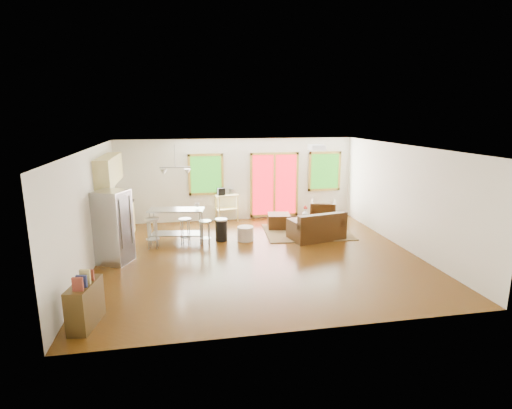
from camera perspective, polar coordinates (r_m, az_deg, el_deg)
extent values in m
cube|color=#3B2108|center=(9.73, 0.33, -7.35)|extent=(7.50, 7.00, 0.02)
cube|color=white|center=(9.17, 0.35, 8.21)|extent=(7.50, 7.00, 0.02)
cube|color=silver|center=(12.77, -2.66, 3.57)|extent=(7.50, 0.02, 2.60)
cube|color=silver|center=(9.42, -22.73, -0.73)|extent=(0.02, 7.00, 2.60)
cube|color=silver|center=(10.72, 20.49, 0.99)|extent=(0.02, 7.00, 2.60)
cube|color=silver|center=(6.08, 6.67, -6.89)|extent=(7.50, 0.02, 2.60)
cube|color=#1E5B13|center=(12.59, -7.16, 4.27)|extent=(0.94, 0.02, 1.14)
cube|color=#A68731|center=(12.52, -7.24, 7.04)|extent=(1.10, 0.05, 0.08)
cube|color=#A68731|center=(12.69, -7.08, 1.55)|extent=(1.10, 0.05, 0.08)
cube|color=#A68731|center=(12.57, -9.49, 4.19)|extent=(0.08, 0.05, 1.30)
cube|color=#A68731|center=(12.63, -4.85, 4.36)|extent=(0.08, 0.05, 1.30)
cube|color=red|center=(12.97, 2.64, 2.82)|extent=(1.44, 0.02, 1.94)
cube|color=#A68731|center=(12.83, 2.69, 7.26)|extent=(1.60, 0.05, 0.08)
cube|color=#A68731|center=(13.18, 2.60, -1.51)|extent=(1.60, 0.05, 0.08)
cube|color=#A68731|center=(12.82, -0.67, 2.71)|extent=(0.08, 0.05, 2.10)
cube|color=#A68731|center=(13.16, 5.87, 2.91)|extent=(0.08, 0.05, 2.10)
cube|color=#A68731|center=(12.97, 2.64, 2.82)|extent=(0.08, 0.05, 1.94)
cube|color=#1E5B13|center=(13.40, 9.78, 4.70)|extent=(0.94, 0.02, 1.14)
cube|color=#A68731|center=(13.33, 9.88, 7.29)|extent=(1.10, 0.05, 0.08)
cube|color=#A68731|center=(13.49, 9.68, 2.13)|extent=(1.10, 0.05, 0.08)
cube|color=#A68731|center=(13.23, 7.70, 4.67)|extent=(0.08, 0.05, 1.30)
cube|color=#A68731|center=(13.58, 11.81, 4.72)|extent=(0.08, 0.05, 1.30)
cube|color=#466239|center=(11.68, 7.30, -3.89)|extent=(2.54, 2.02, 0.02)
cube|color=black|center=(11.07, 8.59, -3.84)|extent=(1.58, 1.10, 0.40)
cube|color=black|center=(10.71, 9.52, -2.30)|extent=(1.45, 0.49, 0.36)
cube|color=black|center=(10.69, 5.78, -2.81)|extent=(0.36, 0.84, 0.15)
cube|color=black|center=(11.32, 11.34, -2.11)|extent=(0.36, 0.84, 0.15)
cube|color=black|center=(10.88, 7.08, -2.67)|extent=(0.69, 0.64, 0.12)
cube|color=black|center=(11.20, 9.90, -2.31)|extent=(0.69, 0.64, 0.12)
cube|color=#3B2A10|center=(11.86, 7.49, -2.01)|extent=(1.02, 0.83, 0.04)
cube|color=#3B2A10|center=(11.53, 6.70, -3.33)|extent=(0.07, 0.07, 0.32)
cube|color=#3B2A10|center=(12.00, 9.42, -2.76)|extent=(0.07, 0.07, 0.32)
cube|color=#3B2A10|center=(11.81, 5.48, -2.90)|extent=(0.07, 0.07, 0.32)
cube|color=#3B2A10|center=(12.28, 8.19, -2.36)|extent=(0.07, 0.07, 0.32)
imported|color=black|center=(12.66, 9.53, -0.86)|extent=(0.97, 0.94, 0.79)
cube|color=black|center=(11.98, 3.27, -2.36)|extent=(0.74, 0.74, 0.43)
cylinder|color=beige|center=(10.80, -1.52, -4.17)|extent=(0.49, 0.49, 0.38)
imported|color=silver|center=(11.82, 7.08, -1.26)|extent=(0.20, 0.20, 0.19)
sphere|color=red|center=(11.81, 7.21, -0.51)|extent=(0.07, 0.07, 0.07)
sphere|color=red|center=(11.75, 6.98, -0.47)|extent=(0.07, 0.07, 0.07)
sphere|color=red|center=(11.81, 7.05, -0.30)|extent=(0.07, 0.07, 0.07)
imported|color=maroon|center=(11.63, 9.58, -1.27)|extent=(0.23, 0.05, 0.31)
cube|color=#D1C271|center=(11.19, -19.06, -2.91)|extent=(0.60, 2.20, 0.90)
cube|color=black|center=(11.08, -19.23, -0.57)|extent=(0.64, 2.24, 0.04)
cube|color=#D1C271|center=(10.92, -20.25, 4.68)|extent=(0.36, 2.20, 0.70)
cylinder|color=#B7BABC|center=(10.57, -19.66, -0.60)|extent=(0.12, 0.12, 0.18)
cube|color=black|center=(11.44, -18.99, 0.47)|extent=(0.22, 0.18, 0.20)
cube|color=#B7BABC|center=(9.63, -19.76, -3.04)|extent=(0.88, 0.87, 1.68)
cube|color=gray|center=(9.46, -18.10, -3.20)|extent=(0.27, 0.57, 1.64)
cylinder|color=gray|center=(9.24, -18.72, -2.71)|extent=(0.03, 0.03, 1.12)
cylinder|color=gray|center=(9.58, -17.42, -2.08)|extent=(0.03, 0.03, 1.12)
cube|color=#B7BABC|center=(10.68, -11.35, -0.75)|extent=(1.51, 0.80, 0.04)
cube|color=gray|center=(10.84, -11.20, -4.09)|extent=(1.40, 0.71, 0.03)
cylinder|color=gray|center=(10.72, -14.87, -3.39)|extent=(0.04, 0.04, 0.87)
cylinder|color=gray|center=(10.49, -7.94, -3.43)|extent=(0.04, 0.04, 0.87)
cylinder|color=gray|center=(11.13, -14.35, -2.76)|extent=(0.04, 0.04, 0.87)
cylinder|color=gray|center=(10.91, -7.68, -2.79)|extent=(0.04, 0.04, 0.87)
imported|color=white|center=(10.65, -8.39, 0.01)|extent=(0.14, 0.13, 0.12)
cylinder|color=#B7BABC|center=(10.39, -14.67, -2.05)|extent=(0.39, 0.39, 0.04)
cylinder|color=gray|center=(10.57, -13.94, -3.94)|extent=(0.03, 0.03, 0.74)
cylinder|color=gray|center=(10.60, -15.01, -3.96)|extent=(0.03, 0.03, 0.74)
cylinder|color=gray|center=(10.41, -15.16, -4.27)|extent=(0.03, 0.03, 0.74)
cylinder|color=gray|center=(10.38, -14.08, -4.25)|extent=(0.03, 0.03, 0.74)
cylinder|color=gray|center=(10.53, -14.51, -4.78)|extent=(0.36, 0.36, 0.02)
cylinder|color=#B7BABC|center=(10.50, -10.12, -2.11)|extent=(0.40, 0.40, 0.04)
cylinder|color=gray|center=(10.66, -9.47, -3.81)|extent=(0.03, 0.03, 0.66)
cylinder|color=gray|center=(10.70, -10.40, -3.78)|extent=(0.03, 0.03, 0.66)
cylinder|color=gray|center=(10.53, -10.64, -4.05)|extent=(0.03, 0.03, 0.66)
cylinder|color=gray|center=(10.49, -9.69, -4.08)|extent=(0.03, 0.03, 0.66)
cylinder|color=gray|center=(10.63, -10.02, -4.53)|extent=(0.37, 0.37, 0.01)
cylinder|color=#B7BABC|center=(10.31, -7.27, -2.40)|extent=(0.34, 0.34, 0.04)
cylinder|color=gray|center=(10.50, -6.82, -4.03)|extent=(0.02, 0.02, 0.64)
cylinder|color=gray|center=(10.48, -7.75, -4.10)|extent=(0.02, 0.02, 0.64)
cylinder|color=gray|center=(10.31, -7.62, -4.37)|extent=(0.02, 0.02, 0.64)
cylinder|color=gray|center=(10.34, -6.67, -4.30)|extent=(0.02, 0.02, 0.64)
cylinder|color=gray|center=(10.44, -7.20, -4.79)|extent=(0.31, 0.31, 0.01)
cylinder|color=black|center=(10.80, -4.97, -3.71)|extent=(0.42, 0.42, 0.56)
cylinder|color=#B7BABC|center=(10.72, -5.00, -2.17)|extent=(0.44, 0.44, 0.05)
cube|color=#D1C271|center=(12.65, -4.25, 1.35)|extent=(0.79, 0.59, 0.04)
cube|color=#D1C271|center=(12.74, -4.21, -0.58)|extent=(0.74, 0.55, 0.03)
cube|color=#D1C271|center=(12.48, -5.28, -0.79)|extent=(0.05, 0.05, 0.85)
cube|color=#D1C271|center=(12.66, -2.65, -0.54)|extent=(0.05, 0.05, 0.85)
cube|color=#D1C271|center=(12.82, -5.76, -0.43)|extent=(0.05, 0.05, 0.85)
cube|color=#D1C271|center=(13.00, -3.20, -0.20)|extent=(0.05, 0.05, 0.85)
cube|color=black|center=(12.57, -5.05, 1.87)|extent=(0.26, 0.24, 0.22)
cylinder|color=#B7BABC|center=(12.68, -3.47, 1.90)|extent=(0.19, 0.19, 0.18)
cube|color=#3B2A10|center=(7.14, -23.22, -13.00)|extent=(0.46, 0.85, 0.72)
cube|color=maroon|center=(6.71, -24.12, -10.38)|extent=(0.17, 0.07, 0.22)
cube|color=navy|center=(6.83, -23.65, -10.02)|extent=(0.17, 0.07, 0.20)
cube|color=tan|center=(6.93, -23.22, -9.46)|extent=(0.17, 0.07, 0.23)
cube|color=maroon|center=(7.06, -22.77, -9.27)|extent=(0.17, 0.07, 0.18)
cube|color=white|center=(10.17, 8.67, 8.07)|extent=(0.35, 0.35, 0.12)
cylinder|color=gray|center=(10.53, -11.53, 6.85)|extent=(0.02, 0.02, 0.60)
cube|color=gray|center=(10.56, -11.46, 5.24)|extent=(0.80, 0.04, 0.03)
cone|color=#B7BABC|center=(10.58, -13.05, 4.52)|extent=(0.18, 0.18, 0.14)
cone|color=#B7BABC|center=(10.58, -9.80, 4.66)|extent=(0.18, 0.18, 0.14)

